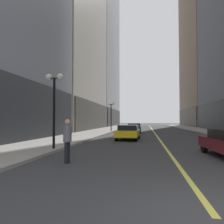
{
  "coord_description": "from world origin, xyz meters",
  "views": [
    {
      "loc": [
        -1.24,
        -4.11,
        1.75
      ],
      "look_at": [
        -7.43,
        35.47,
        3.29
      ],
      "focal_mm": 34.41,
      "sensor_mm": 36.0,
      "label": 1
    }
  ],
  "objects_px": {
    "street_lamp_left_far": "(111,110)",
    "street_lamp_left_near": "(54,94)",
    "pedestrian_in_grey_suit": "(67,137)",
    "car_blue": "(134,128)",
    "car_yellow": "(128,132)"
  },
  "relations": [
    {
      "from": "car_yellow",
      "to": "pedestrian_in_grey_suit",
      "type": "xyz_separation_m",
      "value": [
        -1.64,
        -10.88,
        0.33
      ]
    },
    {
      "from": "street_lamp_left_far",
      "to": "pedestrian_in_grey_suit",
      "type": "bearing_deg",
      "value": -85.19
    },
    {
      "from": "street_lamp_left_near",
      "to": "car_blue",
      "type": "bearing_deg",
      "value": 78.5
    },
    {
      "from": "pedestrian_in_grey_suit",
      "to": "street_lamp_left_far",
      "type": "bearing_deg",
      "value": 94.81
    },
    {
      "from": "car_blue",
      "to": "pedestrian_in_grey_suit",
      "type": "distance_m",
      "value": 21.11
    },
    {
      "from": "pedestrian_in_grey_suit",
      "to": "street_lamp_left_far",
      "type": "relative_size",
      "value": 0.4
    },
    {
      "from": "car_yellow",
      "to": "car_blue",
      "type": "height_order",
      "value": "same"
    },
    {
      "from": "car_blue",
      "to": "street_lamp_left_far",
      "type": "bearing_deg",
      "value": 144.2
    },
    {
      "from": "car_yellow",
      "to": "street_lamp_left_far",
      "type": "bearing_deg",
      "value": 105.85
    },
    {
      "from": "street_lamp_left_far",
      "to": "street_lamp_left_near",
      "type": "bearing_deg",
      "value": -90.0
    },
    {
      "from": "car_yellow",
      "to": "car_blue",
      "type": "xyz_separation_m",
      "value": [
        0.01,
        10.16,
        -0.0
      ]
    },
    {
      "from": "street_lamp_left_near",
      "to": "street_lamp_left_far",
      "type": "distance_m",
      "value": 20.53
    },
    {
      "from": "pedestrian_in_grey_suit",
      "to": "street_lamp_left_far",
      "type": "distance_m",
      "value": 23.85
    },
    {
      "from": "street_lamp_left_near",
      "to": "street_lamp_left_far",
      "type": "relative_size",
      "value": 1.0
    },
    {
      "from": "car_yellow",
      "to": "street_lamp_left_far",
      "type": "distance_m",
      "value": 13.53
    }
  ]
}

